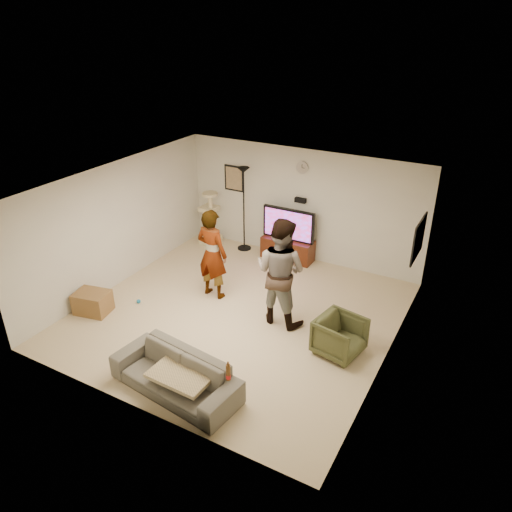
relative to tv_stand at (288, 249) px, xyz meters
The scene contains 24 objects.
floor 2.52m from the tv_stand, 85.88° to the right, with size 5.50×5.50×0.02m, color tan.
ceiling 3.38m from the tv_stand, 85.88° to the right, with size 5.50×5.50×0.02m, color white.
wall_back 1.05m from the tv_stand, 53.64° to the left, with size 5.50×0.04×2.50m, color beige.
wall_front 5.35m from the tv_stand, 88.03° to the right, with size 5.50×0.04×2.50m, color beige.
wall_left 3.73m from the tv_stand, 135.73° to the right, with size 0.04×5.50×2.50m, color beige.
wall_right 3.98m from the tv_stand, 40.52° to the right, with size 0.04×5.50×2.50m, color beige.
wall_clock 1.88m from the tv_stand, 50.00° to the left, with size 0.26×0.26×0.04m, color silver.
wall_speaker 1.16m from the tv_stand, 45.72° to the left, with size 0.25×0.10×0.10m, color black.
picture_back 2.05m from the tv_stand, behind, with size 0.42×0.03×0.52m, color #887152.
picture_right 3.30m from the tv_stand, 17.27° to the right, with size 0.03×0.78×0.62m, color gold.
tv_stand is the anchor object (origin of this frame).
console_box 0.46m from the tv_stand, 73.89° to the right, with size 0.40×0.30×0.07m, color #B5B5B5.
tv 0.60m from the tv_stand, ahead, with size 1.21×0.08×0.72m, color black.
tv_screen 0.60m from the tv_stand, 90.00° to the right, with size 1.11×0.01×0.63m, color #6742CD.
floor_lamp 1.35m from the tv_stand, behind, with size 0.32×0.32×1.97m, color black.
cat_tree 2.04m from the tv_stand, behind, with size 0.42×0.42×1.32m, color #C6B98B.
person_left 2.31m from the tv_stand, 105.52° to the right, with size 0.66×0.43×1.80m, color #999999.
person_right 2.58m from the tv_stand, 67.88° to the right, with size 0.96×0.75×1.98m, color #46589D.
sofa 4.72m from the tv_stand, 84.77° to the right, with size 2.01×0.78×0.59m, color #555146.
throw_blanket 4.74m from the tv_stand, 82.87° to the right, with size 0.90×0.70×0.06m, color tan.
beer_bottle 4.92m from the tv_stand, 73.95° to the right, with size 0.06×0.06×0.25m, color #4E2E11.
armchair 3.50m from the tv_stand, 50.54° to the right, with size 0.70×0.72×0.66m, color #373A1E.
side_table 4.35m from the tv_stand, 120.65° to the right, with size 0.62×0.46×0.41m, color brown.
toy_ball 3.55m from the tv_stand, 118.52° to the right, with size 0.08×0.08×0.08m, color #1971A1.
Camera 1 is at (3.97, -6.49, 5.02)m, focal length 34.10 mm.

